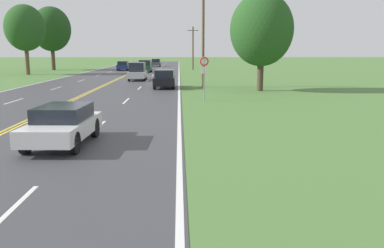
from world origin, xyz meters
name	(u,v)px	position (x,y,z in m)	size (l,w,h in m)	color
traffic_sign	(204,67)	(8.48, 25.52, 2.11)	(0.60, 0.10, 2.79)	gray
utility_pole_midground	(203,36)	(8.97, 35.28, 4.36)	(1.80, 0.24, 8.41)	brown
utility_pole_far	(193,48)	(9.22, 68.03, 3.66)	(1.80, 0.24, 7.03)	brown
tree_left_verge	(51,29)	(-13.83, 68.11, 6.58)	(6.21, 6.21, 10.18)	#473828
tree_mid_treeline	(25,28)	(-13.24, 54.89, 6.07)	(5.22, 5.22, 9.09)	brown
tree_right_cluster	(262,30)	(13.31, 31.83, 4.75)	(4.91, 4.91, 7.58)	#473828
car_white_sedan_nearest	(63,124)	(2.96, 13.39, 0.71)	(1.90, 4.14, 1.33)	black
car_black_hatchback_approaching	(164,78)	(5.65, 34.53, 0.84)	(1.76, 4.18, 1.57)	black
car_silver_van_mid_near	(138,71)	(2.44, 43.83, 0.99)	(1.81, 4.55, 1.92)	black
car_dark_green_van_mid_far	(145,66)	(1.87, 60.79, 0.92)	(1.86, 3.92, 1.79)	black
car_dark_blue_suv_receding	(123,65)	(-2.18, 66.62, 0.80)	(1.93, 4.96, 1.49)	black
car_dark_grey_hatchback_distant	(156,62)	(2.26, 82.56, 0.80)	(1.81, 3.48, 1.53)	black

